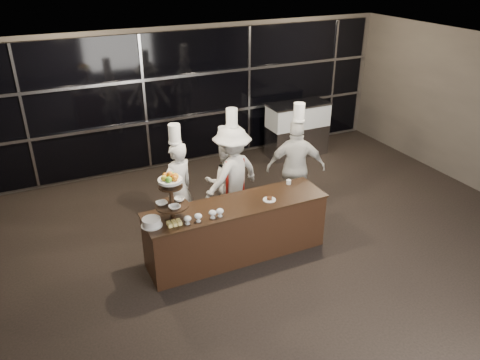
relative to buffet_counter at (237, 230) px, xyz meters
name	(u,v)px	position (x,y,z in m)	size (l,w,h in m)	color
room	(332,193)	(0.84, -1.20, 1.03)	(10.00, 10.00, 10.00)	black
window_wall	(199,96)	(0.84, 3.74, 1.04)	(8.60, 0.10, 2.80)	black
buffet_counter	(237,230)	(0.00, 0.00, 0.00)	(2.84, 0.74, 0.92)	black
display_stand	(171,193)	(-1.00, 0.00, 0.87)	(0.48, 0.48, 0.74)	black
compotes	(205,215)	(-0.60, -0.22, 0.54)	(0.60, 0.11, 0.12)	silver
layer_cake	(152,222)	(-1.32, -0.05, 0.51)	(0.30, 0.30, 0.11)	white
pastry_squares	(174,223)	(-1.03, -0.17, 0.48)	(0.20, 0.13, 0.05)	#FFE87C
small_plate	(269,199)	(0.51, -0.10, 0.47)	(0.20, 0.20, 0.05)	white
chef_cup	(289,182)	(1.06, 0.25, 0.49)	(0.08, 0.08, 0.07)	white
display_case	(297,127)	(3.00, 3.10, 0.22)	(1.42, 0.62, 1.24)	#A5A5AA
chef_a	(178,188)	(-0.59, 1.02, 0.39)	(0.71, 0.60, 1.95)	silver
chef_b	(224,180)	(0.32, 1.20, 0.26)	(0.79, 0.68, 1.71)	white
chef_c	(232,174)	(0.40, 1.03, 0.43)	(1.30, 1.01, 2.07)	silver
chef_d	(296,167)	(1.53, 0.79, 0.44)	(1.13, 0.83, 2.07)	silver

